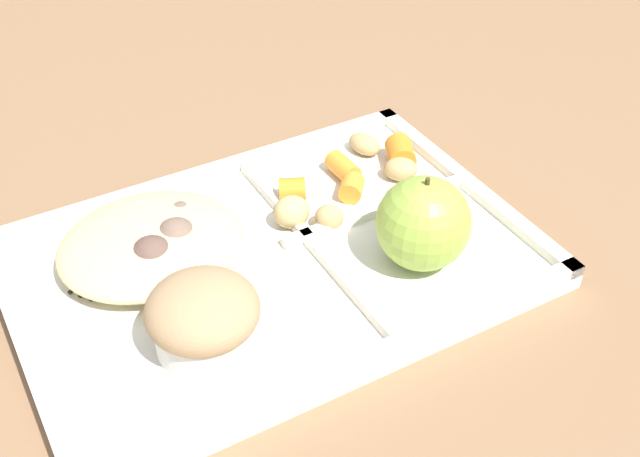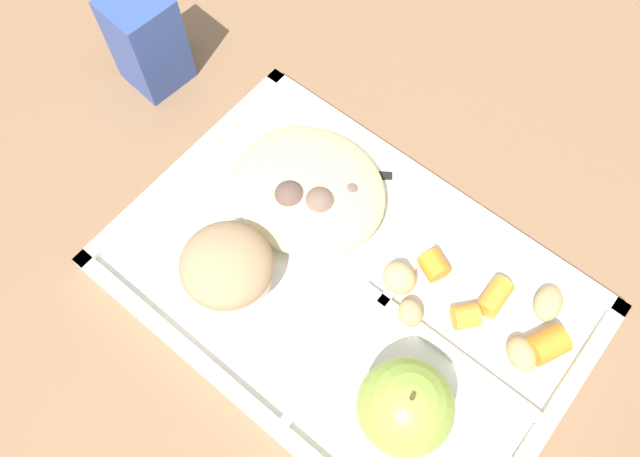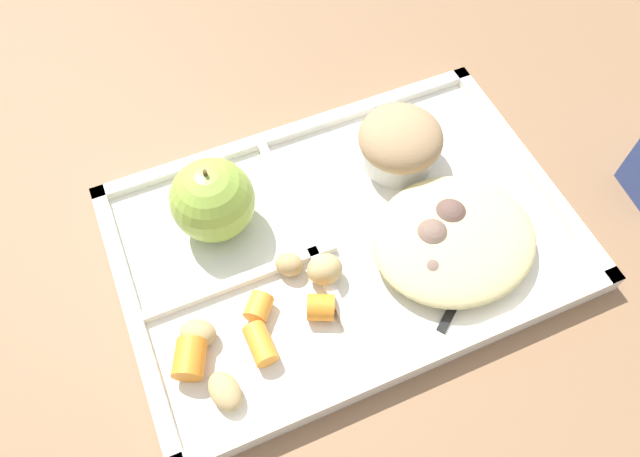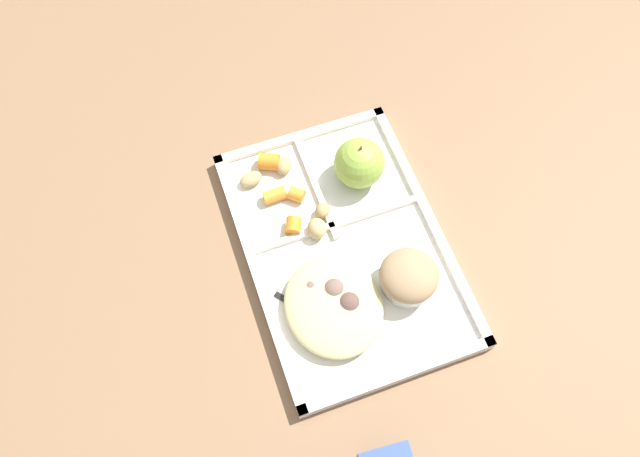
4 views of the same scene
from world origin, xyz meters
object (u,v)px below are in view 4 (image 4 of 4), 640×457
object	(u,v)px
plastic_fork	(325,326)
bran_muffin	(408,277)
lunch_tray	(344,247)
green_apple	(359,163)

from	to	relation	value
plastic_fork	bran_muffin	bearing A→B (deg)	98.32
lunch_tray	bran_muffin	xyz separation A→B (m)	(0.08, 0.06, 0.03)
lunch_tray	green_apple	distance (m)	0.12
green_apple	bran_muffin	size ratio (longest dim) A/B	0.99
lunch_tray	green_apple	world-z (taller)	green_apple
green_apple	plastic_fork	bearing A→B (deg)	-31.79
bran_muffin	plastic_fork	world-z (taller)	bran_muffin
bran_muffin	plastic_fork	distance (m)	0.13
lunch_tray	green_apple	bearing A→B (deg)	149.20
lunch_tray	plastic_fork	xyz separation A→B (m)	(0.10, -0.07, 0.01)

